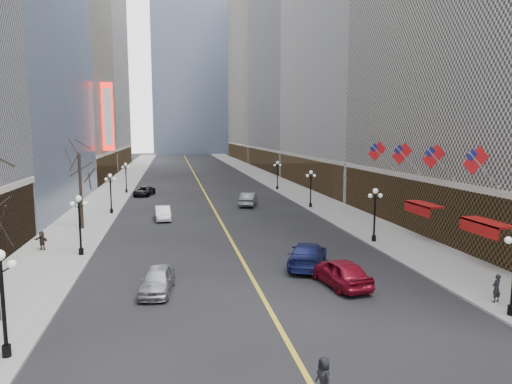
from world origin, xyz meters
name	(u,v)px	position (x,y,z in m)	size (l,w,h in m)	color
sidewalk_east	(284,186)	(14.00, 70.00, 0.07)	(6.00, 230.00, 0.15)	gray
sidewalk_west	(115,190)	(-14.00, 70.00, 0.07)	(6.00, 230.00, 0.15)	gray
lane_line	(199,182)	(0.00, 80.00, 0.01)	(0.25, 200.00, 0.02)	gold
bldg_east_c	(312,71)	(29.88, 106.00, 24.18)	(26.60, 40.60, 48.80)	gray
bldg_east_d	(274,67)	(29.90, 149.00, 31.17)	(26.60, 46.60, 62.80)	#A79E8B
bldg_west_c	(30,45)	(-29.88, 87.00, 25.19)	(26.60, 30.60, 50.80)	#A79E8B
bldg_west_d	(68,25)	(-29.92, 121.00, 36.17)	(26.60, 38.60, 72.80)	beige
streetlamp_east_1	(375,209)	(11.80, 30.00, 2.90)	(1.26, 0.44, 4.52)	black
streetlamp_east_2	(311,185)	(11.80, 48.00, 2.90)	(1.26, 0.44, 4.52)	black
streetlamp_east_3	(277,172)	(11.80, 66.00, 2.90)	(1.26, 0.44, 4.52)	black
streetlamp_west_0	(2,292)	(-11.80, 14.00, 2.90)	(1.26, 0.44, 4.52)	black
streetlamp_west_1	(80,219)	(-11.80, 30.00, 2.90)	(1.26, 0.44, 4.52)	black
streetlamp_west_2	(111,189)	(-11.80, 48.00, 2.90)	(1.26, 0.44, 4.52)	black
streetlamp_west_3	(126,175)	(-11.80, 66.00, 2.90)	(1.26, 0.44, 4.52)	black
flag_2	(478,163)	(15.31, 22.00, 7.29)	(2.87, 0.12, 2.87)	#B2B2B7
flag_3	(436,159)	(15.31, 27.00, 7.29)	(2.87, 0.12, 2.87)	#B2B2B7
flag_4	(404,155)	(15.31, 32.00, 7.29)	(2.87, 0.12, 2.87)	#B2B2B7
flag_5	(379,153)	(15.31, 37.00, 7.29)	(2.87, 0.12, 2.87)	#B2B2B7
awning_b	(484,224)	(16.11, 22.00, 3.08)	(1.40, 4.00, 0.93)	maroon
awning_c	(422,206)	(16.11, 30.00, 3.08)	(1.40, 4.00, 0.93)	maroon
theatre_marquee	(108,117)	(-15.88, 80.00, 12.00)	(2.00, 0.55, 12.00)	red
tree_west_far	(79,165)	(-13.50, 40.00, 6.24)	(3.60, 3.60, 7.92)	#2D231C
car_nb_near	(157,280)	(-5.91, 21.05, 0.75)	(1.76, 4.38, 1.49)	#A5A6AD
car_nb_mid	(163,213)	(-5.97, 43.67, 0.73)	(1.54, 4.40, 1.45)	silver
car_nb_far	(144,191)	(-9.00, 62.98, 0.67)	(2.24, 4.85, 1.35)	black
car_sb_near	(308,255)	(4.27, 24.45, 0.85)	(2.37, 5.83, 1.69)	navy
car_sb_mid	(340,272)	(5.04, 20.21, 0.86)	(2.03, 5.06, 1.72)	maroon
car_sb_far	(248,199)	(4.58, 51.23, 0.85)	(1.81, 5.18, 1.71)	#575C60
ped_ne_corner	(496,288)	(12.28, 15.73, 0.93)	(0.57, 0.42, 1.56)	black
ped_west_far	(42,241)	(-15.08, 32.04, 0.90)	(1.39, 0.40, 1.50)	#34261D
ped_crossing_b	(324,378)	(0.17, 9.00, 0.77)	(0.75, 0.41, 1.53)	black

